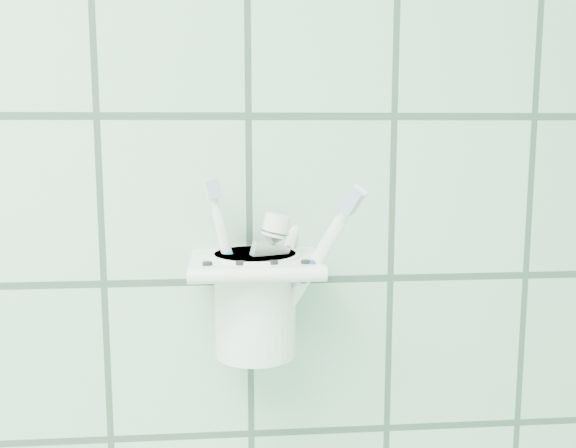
{
  "coord_description": "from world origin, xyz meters",
  "views": [
    {
      "loc": [
        0.63,
        0.49,
        1.42
      ],
      "look_at": [
        0.69,
        1.1,
        1.33
      ],
      "focal_mm": 40.0,
      "sensor_mm": 36.0,
      "label": 1
    }
  ],
  "objects_px": {
    "holder_bracket": "(256,265)",
    "toothbrush_blue": "(264,258)",
    "cup": "(256,300)",
    "toothbrush_pink": "(248,263)",
    "toothpaste_tube": "(246,271)",
    "toothbrush_orange": "(265,245)"
  },
  "relations": [
    {
      "from": "cup",
      "to": "toothpaste_tube",
      "type": "bearing_deg",
      "value": -131.26
    },
    {
      "from": "cup",
      "to": "holder_bracket",
      "type": "bearing_deg",
      "value": -87.7
    },
    {
      "from": "holder_bracket",
      "to": "cup",
      "type": "relative_size",
      "value": 1.22
    },
    {
      "from": "toothbrush_blue",
      "to": "toothbrush_orange",
      "type": "bearing_deg",
      "value": 18.95
    },
    {
      "from": "toothbrush_pink",
      "to": "toothbrush_blue",
      "type": "relative_size",
      "value": 1.0
    },
    {
      "from": "cup",
      "to": "toothpaste_tube",
      "type": "relative_size",
      "value": 0.71
    },
    {
      "from": "toothbrush_pink",
      "to": "toothbrush_blue",
      "type": "distance_m",
      "value": 0.02
    },
    {
      "from": "toothpaste_tube",
      "to": "holder_bracket",
      "type": "bearing_deg",
      "value": 15.45
    },
    {
      "from": "toothbrush_pink",
      "to": "toothpaste_tube",
      "type": "xyz_separation_m",
      "value": [
        -0.0,
        -0.01,
        -0.01
      ]
    },
    {
      "from": "toothbrush_blue",
      "to": "toothbrush_orange",
      "type": "distance_m",
      "value": 0.01
    },
    {
      "from": "holder_bracket",
      "to": "cup",
      "type": "bearing_deg",
      "value": 92.3
    },
    {
      "from": "toothbrush_blue",
      "to": "toothpaste_tube",
      "type": "distance_m",
      "value": 0.03
    },
    {
      "from": "toothbrush_pink",
      "to": "toothbrush_orange",
      "type": "relative_size",
      "value": 0.9
    },
    {
      "from": "toothbrush_orange",
      "to": "toothpaste_tube",
      "type": "height_order",
      "value": "toothbrush_orange"
    },
    {
      "from": "toothbrush_pink",
      "to": "toothbrush_blue",
      "type": "xyz_separation_m",
      "value": [
        0.02,
        0.01,
        0.0
      ]
    },
    {
      "from": "holder_bracket",
      "to": "cup",
      "type": "distance_m",
      "value": 0.04
    },
    {
      "from": "holder_bracket",
      "to": "cup",
      "type": "xyz_separation_m",
      "value": [
        -0.0,
        0.0,
        -0.04
      ]
    },
    {
      "from": "holder_bracket",
      "to": "toothbrush_pink",
      "type": "relative_size",
      "value": 0.73
    },
    {
      "from": "holder_bracket",
      "to": "toothbrush_blue",
      "type": "xyz_separation_m",
      "value": [
        0.01,
        0.01,
        0.0
      ]
    },
    {
      "from": "holder_bracket",
      "to": "toothpaste_tube",
      "type": "distance_m",
      "value": 0.01
    },
    {
      "from": "toothbrush_pink",
      "to": "holder_bracket",
      "type": "bearing_deg",
      "value": -28.25
    },
    {
      "from": "toothbrush_blue",
      "to": "toothbrush_orange",
      "type": "xyz_separation_m",
      "value": [
        0.0,
        0.0,
        0.01
      ]
    }
  ]
}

